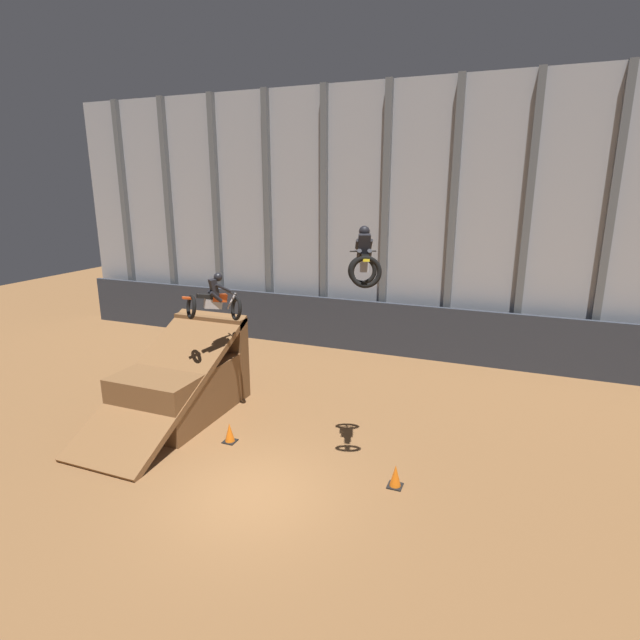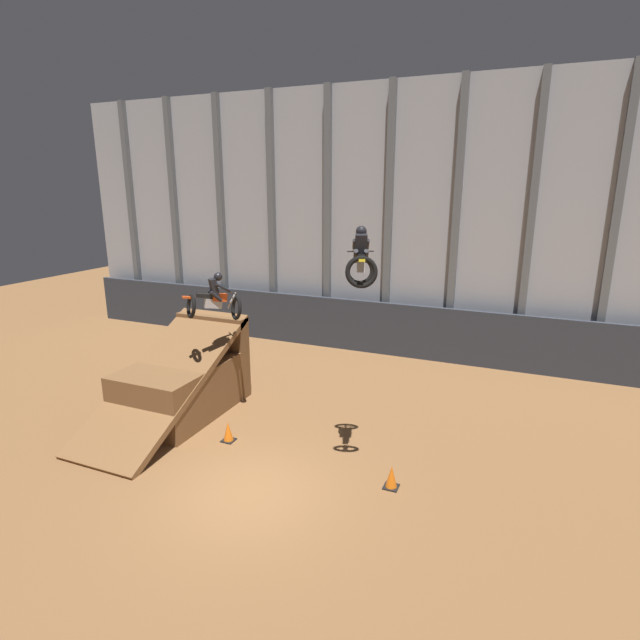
{
  "view_description": "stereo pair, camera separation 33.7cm",
  "coord_description": "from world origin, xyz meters",
  "px_view_note": "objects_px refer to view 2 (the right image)",
  "views": [
    {
      "loc": [
        5.33,
        -9.07,
        7.1
      ],
      "look_at": [
        -0.32,
        5.13,
        3.0
      ],
      "focal_mm": 28.0,
      "sensor_mm": 36.0,
      "label": 1
    },
    {
      "loc": [
        5.64,
        -8.94,
        7.1
      ],
      "look_at": [
        -0.32,
        5.13,
        3.0
      ],
      "focal_mm": 28.0,
      "sensor_mm": 36.0,
      "label": 2
    }
  ],
  "objects_px": {
    "rider_bike_left_air": "(215,300)",
    "rider_bike_right_air": "(361,262)",
    "traffic_cone_near_ramp": "(228,432)",
    "traffic_cone_arena_edge": "(391,477)",
    "dirt_ramp": "(185,381)"
  },
  "relations": [
    {
      "from": "dirt_ramp",
      "to": "traffic_cone_arena_edge",
      "type": "xyz_separation_m",
      "value": [
        7.34,
        -1.68,
        -0.73
      ]
    },
    {
      "from": "dirt_ramp",
      "to": "traffic_cone_near_ramp",
      "type": "bearing_deg",
      "value": -27.64
    },
    {
      "from": "rider_bike_left_air",
      "to": "rider_bike_right_air",
      "type": "distance_m",
      "value": 5.29
    },
    {
      "from": "traffic_cone_near_ramp",
      "to": "traffic_cone_arena_edge",
      "type": "distance_m",
      "value": 4.94
    },
    {
      "from": "traffic_cone_arena_edge",
      "to": "dirt_ramp",
      "type": "bearing_deg",
      "value": 167.12
    },
    {
      "from": "rider_bike_left_air",
      "to": "traffic_cone_near_ramp",
      "type": "height_order",
      "value": "rider_bike_left_air"
    },
    {
      "from": "traffic_cone_near_ramp",
      "to": "rider_bike_right_air",
      "type": "bearing_deg",
      "value": 4.12
    },
    {
      "from": "rider_bike_right_air",
      "to": "traffic_cone_near_ramp",
      "type": "xyz_separation_m",
      "value": [
        -3.8,
        -0.27,
        -5.09
      ]
    },
    {
      "from": "rider_bike_left_air",
      "to": "rider_bike_right_air",
      "type": "xyz_separation_m",
      "value": [
        4.94,
        -1.04,
        1.58
      ]
    },
    {
      "from": "traffic_cone_near_ramp",
      "to": "dirt_ramp",
      "type": "bearing_deg",
      "value": 152.36
    },
    {
      "from": "dirt_ramp",
      "to": "rider_bike_right_air",
      "type": "relative_size",
      "value": 3.29
    },
    {
      "from": "rider_bike_right_air",
      "to": "traffic_cone_near_ramp",
      "type": "height_order",
      "value": "rider_bike_right_air"
    },
    {
      "from": "dirt_ramp",
      "to": "rider_bike_left_air",
      "type": "bearing_deg",
      "value": 2.51
    },
    {
      "from": "traffic_cone_near_ramp",
      "to": "traffic_cone_arena_edge",
      "type": "xyz_separation_m",
      "value": [
        4.93,
        -0.41,
        0.0
      ]
    },
    {
      "from": "rider_bike_left_air",
      "to": "traffic_cone_arena_edge",
      "type": "xyz_separation_m",
      "value": [
        6.07,
        -1.73,
        -3.51
      ]
    }
  ]
}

